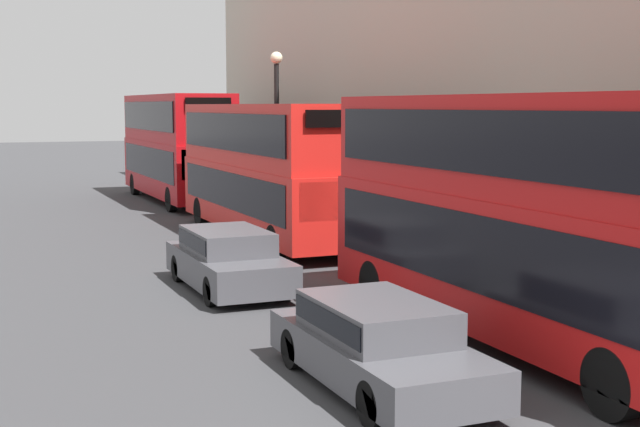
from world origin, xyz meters
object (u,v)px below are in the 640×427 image
at_px(pedestrian, 301,197).
at_px(bus_second_in_queue, 268,165).
at_px(car_dark_sedan, 378,342).
at_px(car_hatchback, 228,258).
at_px(bus_leading, 527,209).
at_px(bus_third_in_queue, 176,143).

bearing_deg(pedestrian, bus_second_in_queue, -122.30).
xyz_separation_m(car_dark_sedan, car_hatchback, (0.00, 7.66, 0.04)).
relative_size(bus_second_in_queue, car_hatchback, 2.42).
height_order(bus_leading, pedestrian, bus_leading).
distance_m(bus_second_in_queue, car_dark_sedan, 15.08).
xyz_separation_m(car_hatchback, pedestrian, (6.28, 11.49, 0.05)).
bearing_deg(bus_third_in_queue, bus_second_in_queue, -90.00).
relative_size(bus_leading, pedestrian, 6.09).
bearing_deg(pedestrian, car_hatchback, -118.65).
relative_size(bus_leading, car_hatchback, 2.30).
distance_m(bus_third_in_queue, car_hatchback, 19.36).
height_order(car_dark_sedan, car_hatchback, car_hatchback).
distance_m(bus_leading, pedestrian, 18.33).
distance_m(car_hatchback, pedestrian, 13.09).
bearing_deg(bus_second_in_queue, car_hatchback, -116.11).
xyz_separation_m(bus_third_in_queue, car_dark_sedan, (-3.40, -26.63, -1.85)).
bearing_deg(bus_third_in_queue, car_dark_sedan, -97.28).
height_order(car_hatchback, pedestrian, pedestrian).
relative_size(bus_leading, bus_third_in_queue, 0.98).
xyz_separation_m(bus_third_in_queue, pedestrian, (2.88, -7.48, -1.76)).
relative_size(bus_second_in_queue, car_dark_sedan, 2.41).
relative_size(bus_leading, car_dark_sedan, 2.29).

